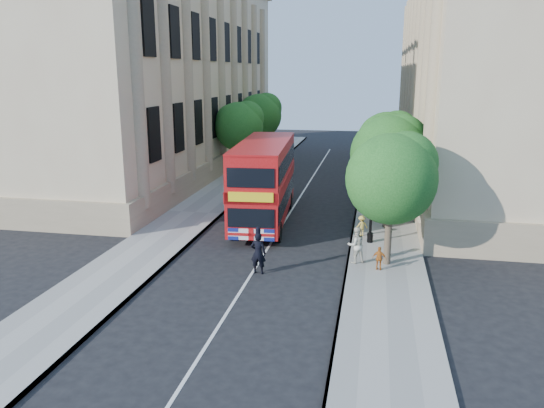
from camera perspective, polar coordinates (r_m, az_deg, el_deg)
The scene contains 17 objects.
ground at distance 22.56m, azimuth -2.72°, elevation -8.31°, with size 120.00×120.00×0.00m, color black.
pavement_right at distance 31.43m, azimuth 11.95°, elevation -1.99°, with size 3.50×80.00×0.12m, color gray.
pavement_left at distance 33.23m, azimuth -8.27°, elevation -0.96°, with size 3.50×80.00×0.12m, color gray.
building_right at distance 45.11m, azimuth 22.94°, elevation 13.50°, with size 12.00×38.00×18.00m, color #C5AC89.
building_left at distance 48.10m, azimuth -12.37°, elevation 14.23°, with size 12.00×38.00×18.00m, color #C5AC89.
tree_right_near at distance 23.70m, azimuth 12.84°, elevation 3.17°, with size 4.00×4.00×6.08m.
tree_right_mid at distance 29.59m, azimuth 12.58°, elevation 5.68°, with size 4.20×4.20×6.37m.
tree_right_far at distance 35.55m, azimuth 12.37°, elevation 6.83°, with size 4.00×4.00×6.15m.
tree_left_far at distance 43.89m, azimuth -3.53°, elevation 8.61°, with size 4.00×4.00×6.30m.
tree_left_back at distance 51.62m, azimuth -1.28°, elevation 9.73°, with size 4.20×4.20×6.65m.
lamp_post at distance 26.94m, azimuth 10.70°, elevation 0.78°, with size 0.32×0.32×5.16m.
double_decker_bus at distance 30.50m, azimuth -0.85°, elevation 2.67°, with size 3.41×10.21×4.64m.
box_van at distance 36.08m, azimuth -0.07°, elevation 2.57°, with size 2.21×5.08×2.87m.
police_constable at distance 23.08m, azimuth -1.49°, elevation -5.30°, with size 0.68×0.45×1.86m, color black.
woman_pedestrian at distance 24.34m, azimuth 9.03°, elevation -4.37°, with size 0.82×0.64×1.68m, color beige.
child_a at distance 23.74m, azimuth 11.47°, elevation -5.75°, with size 0.62×0.26×1.06m, color #BF6821.
child_b at distance 28.44m, azimuth 9.61°, elevation -2.32°, with size 0.70×0.40×1.09m, color gold.
Camera 1 is at (5.04, -20.25, 8.57)m, focal length 35.00 mm.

